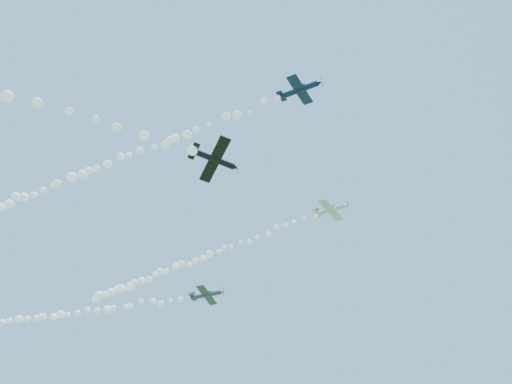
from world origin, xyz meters
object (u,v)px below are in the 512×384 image
Objects in this scene: plane_grey at (207,295)px; plane_black at (215,159)px; plane_white at (331,210)px; plane_navy at (300,90)px.

plane_black is at bearing -67.08° from plane_grey.
plane_white is 1.12× the size of plane_black.
plane_black is (-0.89, -33.75, -11.52)m from plane_white.
plane_white is 30.01m from plane_navy.
plane_black is at bearing -92.67° from plane_white.
plane_navy is at bearing -52.23° from plane_grey.
plane_white is at bearing 100.02° from plane_navy.
plane_white reaches higher than plane_black.
plane_navy reaches higher than plane_white.
plane_white is 30.62m from plane_grey.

